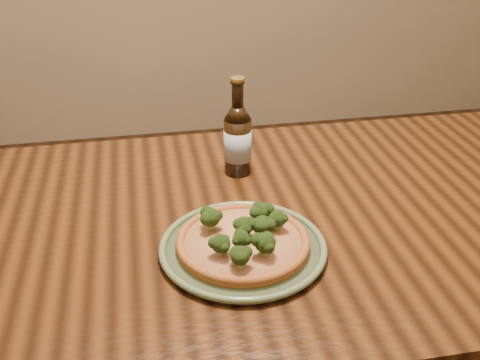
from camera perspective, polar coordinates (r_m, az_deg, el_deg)
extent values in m
cube|color=#3F210D|center=(1.24, 1.99, -4.32)|extent=(1.60, 0.90, 0.04)
cylinder|color=#3F210D|center=(1.99, 20.32, -4.96)|extent=(0.07, 0.07, 0.71)
cylinder|color=#556747|center=(1.11, 0.30, -7.05)|extent=(0.30, 0.30, 0.01)
torus|color=#556747|center=(1.11, 0.30, -6.76)|extent=(0.33, 0.33, 0.01)
torus|color=#556747|center=(1.11, 0.30, -6.80)|extent=(0.26, 0.26, 0.01)
cylinder|color=#935021|center=(1.11, 0.30, -6.55)|extent=(0.26, 0.26, 0.01)
torus|color=#935021|center=(1.10, 0.30, -6.21)|extent=(0.26, 0.26, 0.02)
cylinder|color=#CFB37E|center=(1.10, 0.30, -6.21)|extent=(0.23, 0.23, 0.01)
sphere|color=#2C4916|center=(1.09, 2.29, -4.63)|extent=(0.05, 0.05, 0.04)
sphere|color=#2C4916|center=(1.12, 3.82, -3.94)|extent=(0.04, 0.04, 0.04)
sphere|color=#2C4916|center=(1.11, -2.99, -3.82)|extent=(0.04, 0.04, 0.04)
sphere|color=#2C4916|center=(1.04, 2.56, -6.38)|extent=(0.06, 0.06, 0.04)
sphere|color=#2C4916|center=(1.13, 2.14, -3.26)|extent=(0.05, 0.05, 0.04)
sphere|color=#2C4916|center=(1.04, -1.97, -6.48)|extent=(0.04, 0.04, 0.04)
sphere|color=#2C4916|center=(1.06, 0.13, -5.95)|extent=(0.04, 0.04, 0.03)
sphere|color=#2C4916|center=(1.09, 0.45, -4.65)|extent=(0.05, 0.05, 0.04)
sphere|color=#2C4916|center=(1.01, 0.02, -7.69)|extent=(0.04, 0.04, 0.04)
cylinder|color=black|center=(1.36, -0.24, 3.44)|extent=(0.07, 0.07, 0.14)
cone|color=black|center=(1.33, -0.25, 6.85)|extent=(0.07, 0.07, 0.03)
cylinder|color=black|center=(1.31, -0.25, 8.77)|extent=(0.03, 0.03, 0.06)
torus|color=black|center=(1.30, -0.26, 9.91)|extent=(0.03, 0.03, 0.01)
cylinder|color=#A58C33|center=(1.30, -0.26, 10.22)|extent=(0.03, 0.03, 0.01)
cylinder|color=#99ABB8|center=(1.36, -0.24, 3.63)|extent=(0.07, 0.07, 0.08)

